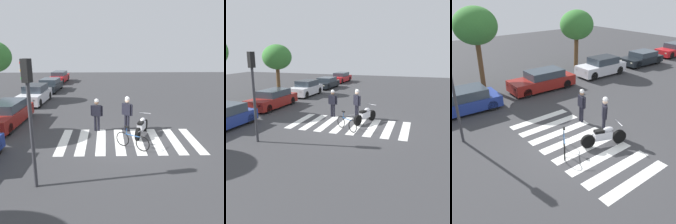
# 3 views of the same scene
# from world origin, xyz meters

# --- Properties ---
(ground_plane) EXTENTS (60.00, 60.00, 0.00)m
(ground_plane) POSITION_xyz_m (0.00, 0.00, 0.00)
(ground_plane) COLOR #38383A
(police_motorcycle) EXTENTS (2.03, 1.01, 1.03)m
(police_motorcycle) POSITION_xyz_m (0.80, -0.74, 0.46)
(police_motorcycle) COLOR black
(police_motorcycle) RESTS_ON ground_plane
(leaning_bicycle) EXTENTS (1.07, 1.42, 1.00)m
(leaning_bicycle) POSITION_xyz_m (-0.90, -0.08, 0.38)
(leaning_bicycle) COLOR black
(leaning_bicycle) RESTS_ON ground_plane
(officer_on_foot) EXTENTS (0.50, 0.55, 1.91)m
(officer_on_foot) POSITION_xyz_m (1.52, -0.04, 1.13)
(officer_on_foot) COLOR black
(officer_on_foot) RESTS_ON ground_plane
(officer_by_motorcycle) EXTENTS (0.30, 0.66, 1.79)m
(officer_by_motorcycle) POSITION_xyz_m (1.56, 1.59, 1.04)
(officer_by_motorcycle) COLOR black
(officer_by_motorcycle) RESTS_ON ground_plane
(crosswalk_stripes) EXTENTS (3.43, 6.75, 0.01)m
(crosswalk_stripes) POSITION_xyz_m (0.00, 0.00, 0.00)
(crosswalk_stripes) COLOR silver
(crosswalk_stripes) RESTS_ON ground_plane
(car_maroon_wagon) EXTENTS (4.64, 1.90, 1.35)m
(car_maroon_wagon) POSITION_xyz_m (2.68, 6.83, 0.65)
(car_maroon_wagon) COLOR black
(car_maroon_wagon) RESTS_ON ground_plane
(car_white_van) EXTENTS (4.17, 1.84, 1.45)m
(car_white_van) POSITION_xyz_m (8.28, 6.69, 0.69)
(car_white_van) COLOR black
(car_white_van) RESTS_ON ground_plane
(car_black_suv) EXTENTS (4.16, 2.00, 1.22)m
(car_black_suv) POSITION_xyz_m (13.53, 6.65, 0.60)
(car_black_suv) COLOR black
(car_black_suv) RESTS_ON ground_plane
(car_red_convertible) EXTENTS (4.72, 1.85, 1.31)m
(car_red_convertible) POSITION_xyz_m (19.31, 6.74, 0.64)
(car_red_convertible) COLOR black
(car_red_convertible) RESTS_ON ground_plane
(traffic_light_pole) EXTENTS (0.31, 0.36, 4.20)m
(traffic_light_pole) POSITION_xyz_m (-3.99, 3.45, 2.82)
(traffic_light_pole) COLOR #38383D
(traffic_light_pole) RESTS_ON ground_plane
(street_tree_far) EXTENTS (2.81, 2.81, 4.82)m
(street_tree_far) POSITION_xyz_m (8.13, 9.64, 3.59)
(street_tree_far) COLOR brown
(street_tree_far) RESTS_ON ground_plane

